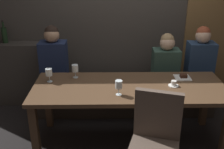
# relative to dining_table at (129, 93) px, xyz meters

# --- Properties ---
(ground) EXTENTS (9.00, 9.00, 0.00)m
(ground) POSITION_rel_dining_table_xyz_m (0.00, 0.00, -0.65)
(ground) COLOR black
(back_wall_tiled) EXTENTS (6.00, 0.12, 3.00)m
(back_wall_tiled) POSITION_rel_dining_table_xyz_m (0.00, 1.22, 0.85)
(back_wall_tiled) COLOR #423D38
(back_wall_tiled) RESTS_ON ground
(arched_door) EXTENTS (0.90, 0.05, 2.55)m
(arched_door) POSITION_rel_dining_table_xyz_m (1.35, 1.15, 0.71)
(arched_door) COLOR olive
(arched_door) RESTS_ON ground
(back_counter) EXTENTS (1.10, 0.28, 0.95)m
(back_counter) POSITION_rel_dining_table_xyz_m (-1.55, 1.04, -0.18)
(back_counter) COLOR #38342F
(back_counter) RESTS_ON ground
(dining_table) EXTENTS (2.20, 0.84, 0.74)m
(dining_table) POSITION_rel_dining_table_xyz_m (0.00, 0.00, 0.00)
(dining_table) COLOR #493422
(dining_table) RESTS_ON ground
(banquette_bench) EXTENTS (2.50, 0.44, 0.45)m
(banquette_bench) POSITION_rel_dining_table_xyz_m (0.00, 0.70, -0.42)
(banquette_bench) COLOR #312A23
(banquette_bench) RESTS_ON ground
(chair_near_side) EXTENTS (0.55, 0.55, 0.98)m
(chair_near_side) POSITION_rel_dining_table_xyz_m (0.19, -0.72, -0.09)
(chair_near_side) COLOR brown
(chair_near_side) RESTS_ON ground
(diner_redhead) EXTENTS (0.36, 0.24, 0.84)m
(diner_redhead) POSITION_rel_dining_table_xyz_m (-0.98, 0.68, 0.19)
(diner_redhead) COLOR #192342
(diner_redhead) RESTS_ON banquette_bench
(diner_bearded) EXTENTS (0.36, 0.24, 0.73)m
(diner_bearded) POSITION_rel_dining_table_xyz_m (0.54, 0.68, 0.14)
(diner_bearded) COLOR #2D473D
(diner_bearded) RESTS_ON banquette_bench
(diner_far_end) EXTENTS (0.36, 0.24, 0.82)m
(diner_far_end) POSITION_rel_dining_table_xyz_m (1.02, 0.69, 0.18)
(diner_far_end) COLOR navy
(diner_far_end) RESTS_ON banquette_bench
(wine_bottle_dark_red) EXTENTS (0.08, 0.08, 0.33)m
(wine_bottle_dark_red) POSITION_rel_dining_table_xyz_m (-1.74, 1.07, 0.42)
(wine_bottle_dark_red) COLOR black
(wine_bottle_dark_red) RESTS_ON back_counter
(wine_glass_far_left) EXTENTS (0.08, 0.08, 0.16)m
(wine_glass_far_left) POSITION_rel_dining_table_xyz_m (-0.64, 0.26, 0.20)
(wine_glass_far_left) COLOR silver
(wine_glass_far_left) RESTS_ON dining_table
(wine_glass_center_front) EXTENTS (0.08, 0.08, 0.16)m
(wine_glass_center_front) POSITION_rel_dining_table_xyz_m (-0.13, -0.21, 0.20)
(wine_glass_center_front) COLOR silver
(wine_glass_center_front) RESTS_ON dining_table
(wine_glass_near_right) EXTENTS (0.08, 0.08, 0.16)m
(wine_glass_near_right) POSITION_rel_dining_table_xyz_m (-0.93, 0.14, 0.20)
(wine_glass_near_right) COLOR silver
(wine_glass_near_right) RESTS_ON dining_table
(espresso_cup) EXTENTS (0.12, 0.12, 0.06)m
(espresso_cup) POSITION_rel_dining_table_xyz_m (0.50, 0.00, 0.11)
(espresso_cup) COLOR white
(espresso_cup) RESTS_ON dining_table
(dessert_plate) EXTENTS (0.19, 0.19, 0.05)m
(dessert_plate) POSITION_rel_dining_table_xyz_m (0.66, 0.22, 0.10)
(dessert_plate) COLOR white
(dessert_plate) RESTS_ON dining_table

